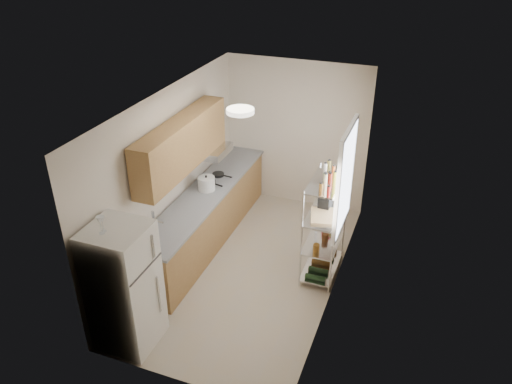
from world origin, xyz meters
TOP-DOWN VIEW (x-y plane):
  - room at (0.00, 0.00)m, footprint 2.52×4.42m
  - counter_run at (-0.92, 0.44)m, footprint 0.63×3.51m
  - upper_cabinets at (-1.05, 0.10)m, footprint 0.33×2.20m
  - range_hood at (-1.00, 0.90)m, footprint 0.50×0.60m
  - window at (1.23, 0.35)m, footprint 0.06×1.00m
  - bakers_rack at (1.00, 0.30)m, footprint 0.45×0.90m
  - ceiling_dome at (0.00, -0.30)m, footprint 0.34×0.34m
  - refrigerator at (-0.87, -1.83)m, footprint 0.67×0.67m
  - wine_glass_a at (-0.94, -1.96)m, footprint 0.08×0.08m
  - wine_glass_b at (-0.95, -1.92)m, footprint 0.07×0.07m
  - rice_cooker at (-0.92, 0.52)m, footprint 0.26×0.26m
  - frying_pan_large at (-1.00, 0.72)m, footprint 0.29×0.29m
  - frying_pan_small at (-0.95, 1.01)m, footprint 0.21×0.21m
  - cutting_board at (1.00, 0.19)m, footprint 0.44×0.51m
  - espresso_machine at (0.96, 0.46)m, footprint 0.17×0.25m
  - storage_bag at (0.99, 0.63)m, footprint 0.15×0.18m

SIDE VIEW (x-z plane):
  - counter_run at x=-0.92m, z-range 0.00..0.90m
  - storage_bag at x=0.99m, z-range 0.56..0.74m
  - refrigerator at x=-0.87m, z-range 0.00..1.63m
  - frying_pan_small at x=-0.95m, z-range 0.90..0.94m
  - frying_pan_large at x=-1.00m, z-range 0.90..0.94m
  - rice_cooker at x=-0.92m, z-range 0.90..1.11m
  - cutting_board at x=1.00m, z-range 1.01..1.04m
  - bakers_rack at x=1.00m, z-range 0.24..1.97m
  - espresso_machine at x=0.96m, z-range 1.01..1.29m
  - room at x=0.00m, z-range -0.01..2.61m
  - range_hood at x=-1.00m, z-range 1.33..1.45m
  - window at x=1.23m, z-range 0.82..2.28m
  - wine_glass_b at x=-0.95m, z-range 1.63..1.82m
  - wine_glass_a at x=-0.94m, z-range 1.63..1.84m
  - upper_cabinets at x=-1.05m, z-range 1.45..2.17m
  - ceiling_dome at x=0.00m, z-range 2.54..2.60m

